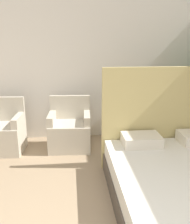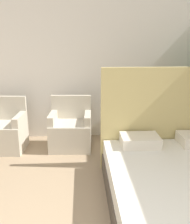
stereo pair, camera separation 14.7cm
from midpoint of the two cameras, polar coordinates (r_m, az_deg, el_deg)
The scene contains 3 objects.
wall_back at distance 4.58m, azimuth -5.44°, elevation 11.77°, with size 10.00×0.06×2.90m.
armchair_near_window_left at distance 4.46m, azimuth -21.41°, elevation -4.81°, with size 0.73×0.61×0.87m.
armchair_near_window_right at distance 4.28m, azimuth -6.77°, elevation -4.59°, with size 0.72×0.60×0.87m.
Camera 1 is at (-0.09, -0.83, 1.82)m, focal length 40.00 mm.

